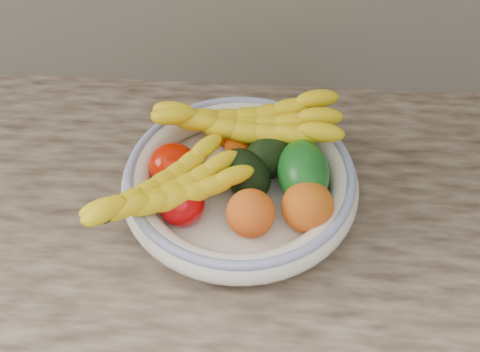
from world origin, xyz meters
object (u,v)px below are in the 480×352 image
Objects in this scene: fruit_bowl at (240,181)px; green_mango at (303,172)px; banana_bunch_front at (167,193)px; banana_bunch_back at (246,127)px.

green_mango reaches higher than fruit_bowl.
banana_bunch_front reaches higher than fruit_bowl.
green_mango is at bearing -22.48° from banana_bunch_front.
banana_bunch_back is at bearing 13.93° from banana_bunch_front.
green_mango reaches higher than banana_bunch_front.
fruit_bowl is 1.16× the size of banana_bunch_back.
fruit_bowl is at bearing -96.10° from banana_bunch_back.
fruit_bowl is 0.11m from green_mango.
banana_bunch_back reaches higher than green_mango.
fruit_bowl is at bearing 171.84° from green_mango.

